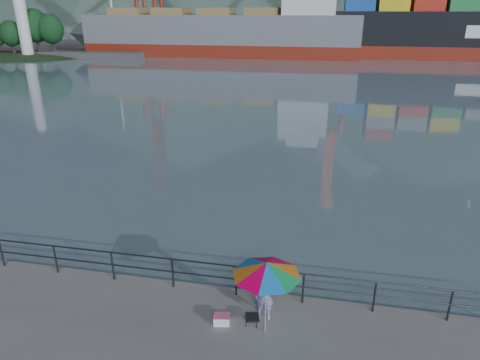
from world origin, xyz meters
name	(u,v)px	position (x,y,z in m)	size (l,w,h in m)	color
harbor_water	(318,37)	(0.00, 130.00, 0.00)	(500.00, 280.00, 0.00)	slate
far_dock	(360,48)	(10.00, 93.00, 0.00)	(200.00, 40.00, 0.40)	#514F4C
guardrail	(204,276)	(0.00, 1.70, 0.52)	(22.00, 0.06, 1.03)	#2D3033
lighthouse_islet	(3,54)	(-54.97, 61.99, 0.26)	(48.00, 26.40, 19.20)	#263F1E
fisherman	(265,295)	(1.98, 0.84, 0.75)	(0.55, 0.36, 1.50)	navy
beach_umbrella	(267,269)	(2.09, 0.26, 2.00)	(1.92, 1.92, 2.19)	white
folding_stool	(252,320)	(1.70, 0.51, 0.13)	(0.44, 0.44, 0.24)	black
cooler_bag	(222,320)	(0.87, 0.35, 0.13)	(0.43, 0.29, 0.25)	silver
fishing_rod	(251,289)	(1.41, 2.03, 0.00)	(0.02, 0.02, 2.18)	black
bulk_carrier	(230,31)	(-14.63, 71.97, 4.14)	(50.22, 8.69, 14.50)	maroon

